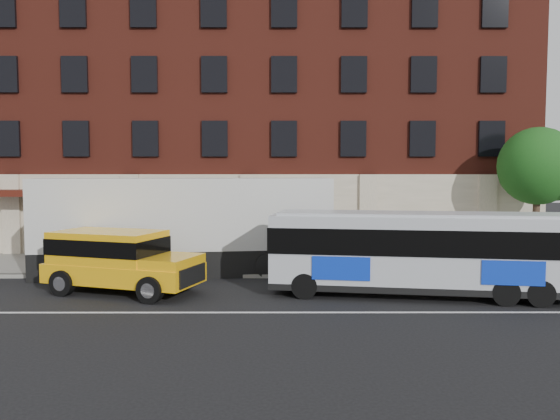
{
  "coord_description": "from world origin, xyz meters",
  "views": [
    {
      "loc": [
        1.48,
        -15.86,
        4.28
      ],
      "look_at": [
        1.53,
        5.5,
        2.78
      ],
      "focal_mm": 35.06,
      "sensor_mm": 36.0,
      "label": 1
    }
  ],
  "objects_px": {
    "city_bus": "(425,250)",
    "shipping_container": "(186,227)",
    "street_tree": "(539,169)",
    "yellow_suv": "(117,257)",
    "sign_pole": "(33,242)"
  },
  "relations": [
    {
      "from": "city_bus",
      "to": "shipping_container",
      "type": "xyz_separation_m",
      "value": [
        -8.88,
        4.14,
        0.39
      ]
    },
    {
      "from": "street_tree",
      "to": "yellow_suv",
      "type": "distance_m",
      "value": 19.09
    },
    {
      "from": "yellow_suv",
      "to": "shipping_container",
      "type": "relative_size",
      "value": 0.48
    },
    {
      "from": "sign_pole",
      "to": "street_tree",
      "type": "xyz_separation_m",
      "value": [
        22.04,
        3.34,
        2.96
      ]
    },
    {
      "from": "sign_pole",
      "to": "street_tree",
      "type": "height_order",
      "value": "street_tree"
    },
    {
      "from": "street_tree",
      "to": "city_bus",
      "type": "distance_m",
      "value": 10.21
    },
    {
      "from": "yellow_suv",
      "to": "sign_pole",
      "type": "bearing_deg",
      "value": 146.55
    },
    {
      "from": "yellow_suv",
      "to": "shipping_container",
      "type": "distance_m",
      "value": 3.99
    },
    {
      "from": "city_bus",
      "to": "shipping_container",
      "type": "height_order",
      "value": "shipping_container"
    },
    {
      "from": "street_tree",
      "to": "sign_pole",
      "type": "bearing_deg",
      "value": -171.39
    },
    {
      "from": "city_bus",
      "to": "shipping_container",
      "type": "bearing_deg",
      "value": 155.03
    },
    {
      "from": "sign_pole",
      "to": "city_bus",
      "type": "distance_m",
      "value": 15.38
    },
    {
      "from": "street_tree",
      "to": "yellow_suv",
      "type": "xyz_separation_m",
      "value": [
        -17.79,
        -6.14,
        -3.16
      ]
    },
    {
      "from": "sign_pole",
      "to": "shipping_container",
      "type": "bearing_deg",
      "value": 6.12
    },
    {
      "from": "yellow_suv",
      "to": "city_bus",
      "type": "bearing_deg",
      "value": -3.61
    }
  ]
}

